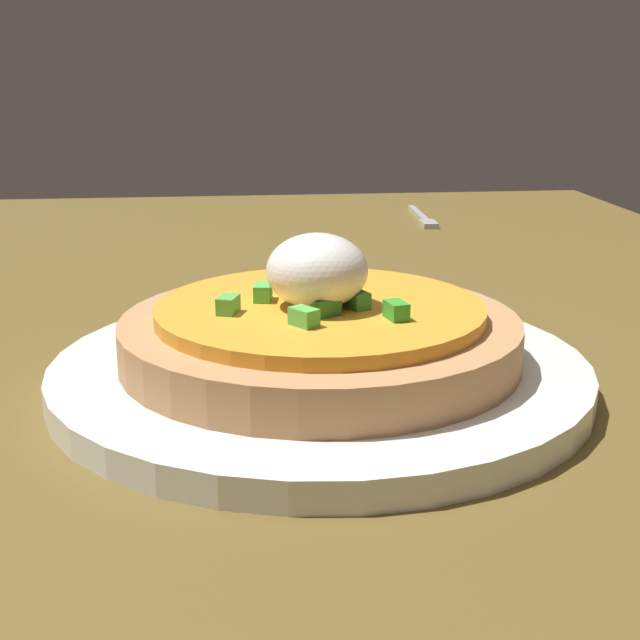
% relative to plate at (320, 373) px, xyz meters
% --- Properties ---
extents(dining_table, '(1.20, 0.89, 0.03)m').
position_rel_plate_xyz_m(dining_table, '(0.04, 0.06, -0.02)').
color(dining_table, brown).
rests_on(dining_table, ground).
extents(plate, '(0.26, 0.26, 0.01)m').
position_rel_plate_xyz_m(plate, '(0.00, 0.00, 0.00)').
color(plate, white).
rests_on(plate, dining_table).
extents(pizza, '(0.19, 0.19, 0.06)m').
position_rel_plate_xyz_m(pizza, '(-0.00, 0.00, 0.02)').
color(pizza, tan).
rests_on(pizza, plate).
extents(fork, '(0.11, 0.01, 0.01)m').
position_rel_plate_xyz_m(fork, '(0.45, -0.15, -0.00)').
color(fork, '#B7B7BC').
rests_on(fork, dining_table).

